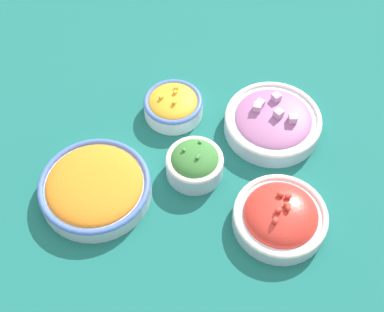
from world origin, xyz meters
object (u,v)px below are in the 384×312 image
bowl_cherry_tomatoes (280,216)px  bowl_squash (173,105)px  bowl_carrots (95,187)px  bowl_broccoli (195,163)px  bowl_red_onion (273,121)px

bowl_cherry_tomatoes → bowl_squash: (0.24, -0.24, 0.00)m
bowl_carrots → bowl_squash: size_ratio=1.71×
bowl_carrots → bowl_cherry_tomatoes: bowl_cherry_tomatoes is taller
bowl_broccoli → bowl_carrots: (0.18, 0.08, -0.01)m
bowl_carrots → bowl_broccoli: bearing=-157.1°
bowl_red_onion → bowl_cherry_tomatoes: bearing=96.7°
bowl_squash → bowl_cherry_tomatoes: bearing=135.2°
bowl_cherry_tomatoes → bowl_squash: bearing=-44.8°
bowl_cherry_tomatoes → bowl_squash: size_ratio=1.40×
bowl_broccoli → bowl_squash: 0.16m
bowl_broccoli → bowl_red_onion: 0.20m
bowl_carrots → bowl_red_onion: 0.39m
bowl_broccoli → bowl_squash: (0.07, -0.15, -0.01)m
bowl_broccoli → bowl_carrots: size_ratio=0.53×
bowl_cherry_tomatoes → bowl_carrots: bearing=-2.3°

